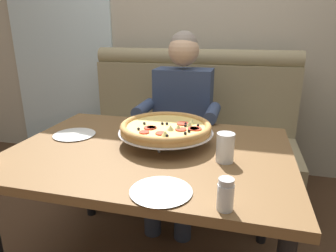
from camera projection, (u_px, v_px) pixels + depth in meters
name	position (u px, v px, depth m)	size (l,w,h in m)	color
back_wall_with_window	(201.00, 15.00, 2.64)	(6.00, 0.12, 2.80)	#BCB29E
window_panel	(58.00, 16.00, 2.90)	(1.10, 0.02, 2.80)	white
booth_bench	(187.00, 144.00, 2.43)	(1.67, 0.78, 1.13)	#998966
dining_table	(150.00, 164.00, 1.47)	(1.32, 0.96, 0.74)	brown
diner_main	(181.00, 116.00, 2.08)	(0.54, 0.64, 1.27)	#2D3342
pizza	(166.00, 128.00, 1.49)	(0.47, 0.47, 0.12)	silver
shaker_pepper_flakes	(225.00, 196.00, 0.95)	(0.05, 0.05, 0.11)	white
plate_near_left	(74.00, 133.00, 1.62)	(0.22, 0.22, 0.02)	white
plate_near_right	(161.00, 190.00, 1.06)	(0.22, 0.22, 0.02)	white
drinking_glass	(225.00, 149.00, 1.29)	(0.08, 0.08, 0.13)	silver
patio_chair	(91.00, 93.00, 3.71)	(0.40, 0.40, 0.86)	black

